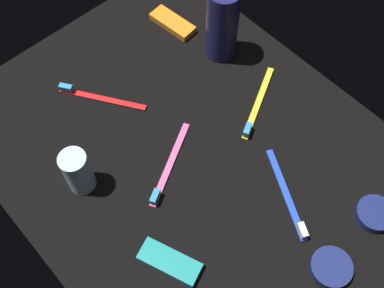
% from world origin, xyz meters
% --- Properties ---
extents(ground_plane, '(0.84, 0.64, 0.01)m').
position_xyz_m(ground_plane, '(0.00, 0.00, -0.01)').
color(ground_plane, black).
extents(lotion_bottle, '(0.06, 0.06, 0.19)m').
position_xyz_m(lotion_bottle, '(0.14, -0.21, 0.08)').
color(lotion_bottle, navy).
rests_on(lotion_bottle, ground_plane).
extents(deodorant_stick, '(0.05, 0.05, 0.10)m').
position_xyz_m(deodorant_stick, '(0.09, 0.19, 0.05)').
color(deodorant_stick, silver).
rests_on(deodorant_stick, ground_plane).
extents(toothbrush_blue, '(0.16, 0.09, 0.02)m').
position_xyz_m(toothbrush_blue, '(-0.19, -0.06, 0.01)').
color(toothbrush_blue, blue).
rests_on(toothbrush_blue, ground_plane).
extents(toothbrush_pink, '(0.10, 0.16, 0.02)m').
position_xyz_m(toothbrush_pink, '(0.00, 0.06, 0.01)').
color(toothbrush_pink, '#E55999').
rests_on(toothbrush_pink, ground_plane).
extents(toothbrush_red, '(0.16, 0.11, 0.02)m').
position_xyz_m(toothbrush_red, '(0.22, 0.06, 0.01)').
color(toothbrush_red, red).
rests_on(toothbrush_red, ground_plane).
extents(toothbrush_yellow, '(0.09, 0.17, 0.02)m').
position_xyz_m(toothbrush_yellow, '(-0.01, -0.16, 0.01)').
color(toothbrush_yellow, yellow).
rests_on(toothbrush_yellow, ground_plane).
extents(snack_bar_orange, '(0.11, 0.05, 0.01)m').
position_xyz_m(snack_bar_orange, '(0.26, -0.18, 0.01)').
color(snack_bar_orange, orange).
rests_on(snack_bar_orange, ground_plane).
extents(snack_bar_teal, '(0.11, 0.07, 0.01)m').
position_xyz_m(snack_bar_teal, '(-0.13, 0.17, 0.01)').
color(snack_bar_teal, teal).
rests_on(snack_bar_teal, ground_plane).
extents(cream_tin_left, '(0.07, 0.07, 0.02)m').
position_xyz_m(cream_tin_left, '(-0.31, -0.15, 0.01)').
color(cream_tin_left, navy).
rests_on(cream_tin_left, ground_plane).
extents(cream_tin_right, '(0.07, 0.07, 0.02)m').
position_xyz_m(cream_tin_right, '(-0.31, -0.02, 0.01)').
color(cream_tin_right, navy).
rests_on(cream_tin_right, ground_plane).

